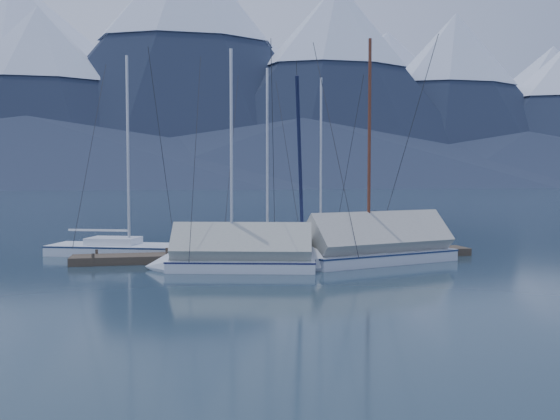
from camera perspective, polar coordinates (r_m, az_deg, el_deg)
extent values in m
plane|color=#15242F|center=(24.79, 0.92, -5.32)|extent=(1000.00, 1000.00, 0.00)
cone|color=#475675|center=(480.98, -24.31, 11.27)|extent=(352.00, 352.00, 150.00)
cone|color=silver|center=(489.45, -24.42, 16.37)|extent=(152.28, 152.28, 63.00)
cone|color=#475675|center=(461.02, -5.73, 11.27)|extent=(330.00, 330.00, 140.00)
cone|color=silver|center=(468.71, -5.76, 16.25)|extent=(142.76, 142.76, 58.80)
cone|color=#475675|center=(507.65, 10.26, 9.62)|extent=(308.00, 308.00, 125.00)
cone|color=silver|center=(513.21, 10.30, 13.69)|extent=(133.24, 133.24, 52.50)
cone|color=#475675|center=(557.00, 24.70, 8.28)|extent=(286.00, 286.00, 115.00)
cone|color=silver|center=(561.29, 24.78, 11.72)|extent=(123.72, 123.72, 48.30)
cone|color=#192133|center=(327.15, -22.15, 10.05)|extent=(171.00, 171.00, 90.00)
cone|color=silver|center=(331.57, -22.25, 14.62)|extent=(73.97, 73.97, 37.80)
cone|color=#192133|center=(340.37, -8.86, 13.79)|extent=(228.00, 228.00, 135.00)
cone|color=#192133|center=(332.09, 5.56, 11.89)|extent=(190.00, 190.00, 110.00)
cone|color=silver|center=(338.63, 5.59, 17.32)|extent=(82.19, 82.19, 46.20)
cone|color=#192133|center=(368.90, 16.48, 10.11)|extent=(182.40, 182.40, 100.00)
cone|color=silver|center=(373.76, 16.55, 14.60)|extent=(78.91, 78.91, 42.00)
cone|color=#192133|center=(269.83, -23.17, 5.18)|extent=(416.00, 416.00, 30.00)
cone|color=#192133|center=(277.04, 2.27, 5.57)|extent=(390.00, 390.00, 32.00)
cone|color=#192133|center=(330.87, 22.76, 4.57)|extent=(364.00, 364.00, 28.00)
cube|color=#382D23|center=(26.71, 0.00, -4.35)|extent=(18.00, 1.50, 0.34)
cube|color=black|center=(26.23, -13.01, -5.05)|extent=(3.00, 1.30, 0.30)
cube|color=black|center=(26.74, 0.00, -4.82)|extent=(3.00, 1.30, 0.30)
cube|color=black|center=(28.52, 11.94, -4.39)|extent=(3.00, 1.30, 0.30)
cylinder|color=#382D23|center=(27.01, -17.23, -4.02)|extent=(0.12, 0.12, 0.35)
cylinder|color=#382D23|center=(25.63, -17.55, -4.40)|extent=(0.12, 0.12, 0.35)
cylinder|color=#382D23|center=(26.87, -10.84, -3.98)|extent=(0.12, 0.12, 0.35)
cylinder|color=#382D23|center=(25.48, -10.81, -4.36)|extent=(0.12, 0.12, 0.35)
cylinder|color=#382D23|center=(27.06, -4.46, -3.88)|extent=(0.12, 0.12, 0.35)
cylinder|color=#382D23|center=(25.68, -4.08, -4.25)|extent=(0.12, 0.12, 0.35)
cylinder|color=#382D23|center=(27.57, 1.75, -3.75)|extent=(0.12, 0.12, 0.35)
cylinder|color=#382D23|center=(26.22, 2.45, -4.10)|extent=(0.12, 0.12, 0.35)
cylinder|color=#382D23|center=(28.40, 7.67, -3.57)|extent=(0.12, 0.12, 0.35)
cylinder|color=#382D23|center=(27.09, 8.64, -3.90)|extent=(0.12, 0.12, 0.35)
cylinder|color=#382D23|center=(29.51, 13.19, -3.38)|extent=(0.12, 0.12, 0.35)
cylinder|color=#382D23|center=(28.25, 14.38, -3.68)|extent=(0.12, 0.12, 0.35)
cube|color=silver|center=(29.07, -15.11, -3.93)|extent=(6.97, 4.29, 0.73)
cube|color=silver|center=(29.11, -15.10, -4.58)|extent=(5.71, 3.03, 0.33)
cube|color=#182849|center=(29.03, -15.11, -3.33)|extent=(7.04, 4.34, 0.07)
cone|color=silver|center=(27.79, -7.86, -4.17)|extent=(1.85, 2.40, 2.12)
cube|color=silver|center=(29.14, -15.72, -2.88)|extent=(2.70, 2.23, 0.33)
cylinder|color=#B2B7BF|center=(28.72, -14.42, 5.54)|extent=(0.13, 0.13, 8.82)
cylinder|color=#B2B7BF|center=(29.42, -17.11, -1.87)|extent=(2.84, 1.09, 0.10)
cylinder|color=#26262B|center=(28.13, -11.30, 5.63)|extent=(1.14, 3.15, 8.83)
cube|color=silver|center=(29.45, -2.04, -3.75)|extent=(6.74, 4.09, 0.70)
cube|color=silver|center=(29.49, -2.04, -4.37)|extent=(5.52, 2.87, 0.32)
cube|color=navy|center=(29.41, -2.05, -3.17)|extent=(6.80, 4.13, 0.06)
cone|color=silver|center=(29.06, 5.13, -3.85)|extent=(1.77, 2.32, 2.05)
cube|color=silver|center=(29.45, -2.66, -2.75)|extent=(2.60, 2.14, 0.32)
cylinder|color=#B2B7BF|center=(29.20, -1.23, 5.26)|extent=(0.13, 0.13, 8.52)
cylinder|color=#B2B7BF|center=(29.54, -4.09, -1.80)|extent=(2.75, 1.03, 0.10)
cylinder|color=#26262B|center=(29.00, 1.90, 5.28)|extent=(1.07, 3.05, 8.53)
cube|color=silver|center=(29.09, 3.20, -3.85)|extent=(6.28, 2.97, 0.66)
cube|color=silver|center=(29.12, 3.20, -4.44)|extent=(5.24, 1.93, 0.30)
cube|color=navy|center=(29.05, 3.20, -3.30)|extent=(6.35, 3.00, 0.06)
cone|color=silver|center=(30.65, 9.15, -3.53)|extent=(1.41, 2.09, 1.93)
cube|color=silver|center=(28.91, 2.65, -2.93)|extent=(2.31, 1.73, 0.30)
cylinder|color=#B2B7BF|center=(29.06, 3.95, 4.74)|extent=(0.12, 0.12, 8.05)
cylinder|color=#B2B7BF|center=(28.60, 1.36, -2.08)|extent=(2.69, 0.53, 0.09)
cylinder|color=#26262B|center=(29.72, 6.61, 4.69)|extent=(0.52, 3.00, 8.06)
cube|color=silver|center=(25.94, 9.30, -4.69)|extent=(7.37, 4.34, 0.74)
cube|color=silver|center=(25.99, 9.30, -5.43)|extent=(6.05, 2.98, 0.34)
cube|color=#1A294E|center=(25.90, 9.31, -4.00)|extent=(7.44, 4.39, 0.07)
cone|color=silver|center=(23.76, 1.60, -5.36)|extent=(1.86, 2.62, 2.37)
cylinder|color=#592819|center=(25.48, 8.59, 6.12)|extent=(0.13, 0.13, 8.97)
cylinder|color=#592819|center=(26.51, 11.26, -2.27)|extent=(3.03, 0.99, 0.10)
cylinder|color=#26262B|center=(24.49, 5.30, 6.27)|extent=(1.02, 3.37, 8.98)
cube|color=#9F9E94|center=(25.84, 9.32, -2.89)|extent=(7.05, 4.29, 2.51)
cube|color=silver|center=(23.44, -3.66, -5.51)|extent=(6.03, 3.32, 0.67)
cube|color=silver|center=(23.49, -3.66, -6.25)|extent=(4.98, 2.23, 0.31)
cube|color=#161944|center=(23.40, -3.66, -4.82)|extent=(6.09, 3.36, 0.06)
cone|color=silver|center=(24.01, -11.59, -5.36)|extent=(1.55, 2.17, 1.96)
cylinder|color=#B2B7BF|center=(23.25, -4.70, 5.34)|extent=(0.12, 0.12, 8.16)
cylinder|color=#B2B7BF|center=(23.24, -1.16, -3.22)|extent=(2.52, 0.69, 0.09)
cylinder|color=#26262B|center=(23.47, -8.18, 5.30)|extent=(0.70, 2.81, 8.17)
cube|color=#9EA095|center=(23.35, -3.66, -3.70)|extent=(5.76, 3.29, 2.08)
imported|color=black|center=(28.32, 9.21, -1.83)|extent=(0.59, 0.74, 1.76)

